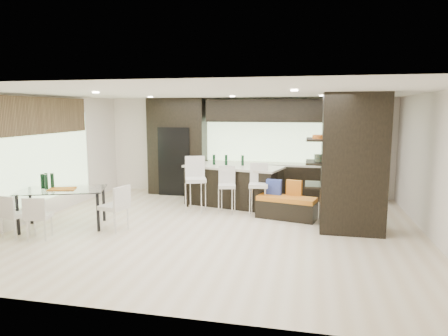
% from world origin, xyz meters
% --- Properties ---
extents(ground, '(8.00, 8.00, 0.00)m').
position_xyz_m(ground, '(0.00, 0.00, 0.00)').
color(ground, beige).
rests_on(ground, ground).
extents(back_wall, '(8.00, 0.02, 2.70)m').
position_xyz_m(back_wall, '(0.00, 3.50, 1.35)').
color(back_wall, white).
rests_on(back_wall, ground).
extents(left_wall, '(0.02, 7.00, 2.70)m').
position_xyz_m(left_wall, '(-4.00, 0.00, 1.35)').
color(left_wall, white).
rests_on(left_wall, ground).
extents(right_wall, '(0.02, 7.00, 2.70)m').
position_xyz_m(right_wall, '(4.00, 0.00, 1.35)').
color(right_wall, white).
rests_on(right_wall, ground).
extents(ceiling, '(8.00, 7.00, 0.02)m').
position_xyz_m(ceiling, '(0.00, 0.00, 2.70)').
color(ceiling, white).
rests_on(ceiling, ground).
extents(window_left, '(0.04, 3.20, 1.90)m').
position_xyz_m(window_left, '(-3.96, 0.20, 1.35)').
color(window_left, '#B2D199').
rests_on(window_left, left_wall).
extents(window_back, '(3.40, 0.04, 1.20)m').
position_xyz_m(window_back, '(0.60, 3.46, 1.55)').
color(window_back, '#B2D199').
rests_on(window_back, back_wall).
extents(stone_accent, '(0.08, 3.00, 0.80)m').
position_xyz_m(stone_accent, '(-3.93, 0.20, 2.25)').
color(stone_accent, brown).
rests_on(stone_accent, left_wall).
extents(ceiling_spots, '(4.00, 3.00, 0.02)m').
position_xyz_m(ceiling_spots, '(0.00, 0.25, 2.68)').
color(ceiling_spots, white).
rests_on(ceiling_spots, ceiling).
extents(back_cabinetry, '(6.80, 0.68, 2.70)m').
position_xyz_m(back_cabinetry, '(0.50, 3.17, 1.35)').
color(back_cabinetry, black).
rests_on(back_cabinetry, ground).
extents(refrigerator, '(0.90, 0.68, 1.90)m').
position_xyz_m(refrigerator, '(-1.90, 3.12, 0.95)').
color(refrigerator, black).
rests_on(refrigerator, ground).
extents(partition_column, '(1.20, 0.80, 2.70)m').
position_xyz_m(partition_column, '(2.60, 0.40, 1.35)').
color(partition_column, black).
rests_on(partition_column, ground).
extents(kitchen_island, '(2.57, 1.57, 1.00)m').
position_xyz_m(kitchen_island, '(-0.07, 2.06, 0.50)').
color(kitchen_island, black).
rests_on(kitchen_island, ground).
extents(stool_left, '(0.59, 0.59, 1.05)m').
position_xyz_m(stool_left, '(-0.81, 1.21, 0.52)').
color(stool_left, beige).
rests_on(stool_left, ground).
extents(stool_mid, '(0.46, 0.46, 0.88)m').
position_xyz_m(stool_mid, '(-0.07, 1.25, 0.44)').
color(stool_mid, beige).
rests_on(stool_mid, ground).
extents(stool_right, '(0.45, 0.45, 0.95)m').
position_xyz_m(stool_right, '(0.66, 1.23, 0.47)').
color(stool_right, beige).
rests_on(stool_right, ground).
extents(bench, '(1.36, 0.78, 0.49)m').
position_xyz_m(bench, '(1.31, 1.04, 0.25)').
color(bench, black).
rests_on(bench, ground).
extents(floor_vase, '(0.52, 0.52, 1.11)m').
position_xyz_m(floor_vase, '(2.30, 0.38, 0.55)').
color(floor_vase, '#414E37').
rests_on(floor_vase, ground).
extents(dining_table, '(1.86, 1.44, 0.79)m').
position_xyz_m(dining_table, '(-3.08, -0.58, 0.39)').
color(dining_table, white).
rests_on(dining_table, ground).
extents(chair_near, '(0.49, 0.49, 0.75)m').
position_xyz_m(chair_near, '(-3.08, -1.33, 0.37)').
color(chair_near, beige).
rests_on(chair_near, ground).
extents(chair_far, '(0.46, 0.46, 0.76)m').
position_xyz_m(chair_far, '(-3.59, -1.33, 0.38)').
color(chair_far, beige).
rests_on(chair_far, ground).
extents(chair_end, '(0.56, 0.56, 0.84)m').
position_xyz_m(chair_end, '(-1.95, -0.58, 0.42)').
color(chair_end, beige).
rests_on(chair_end, ground).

